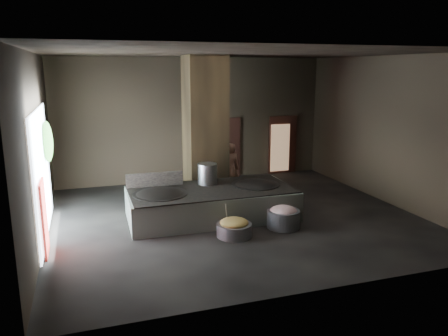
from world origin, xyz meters
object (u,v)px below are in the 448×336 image
object	(u,v)px
wok_left	(160,197)
wok_right	(255,187)
veg_basin	(234,230)
stock_pot	(207,174)
meat_basin	(283,219)
cook	(230,169)
hearth_platform	(211,204)

from	to	relation	value
wok_left	wok_right	world-z (taller)	wok_left
veg_basin	stock_pot	bearing A→B (deg)	92.44
wok_right	meat_basin	world-z (taller)	wok_right
cook	hearth_platform	bearing A→B (deg)	62.09
wok_left	hearth_platform	bearing A→B (deg)	1.97
hearth_platform	stock_pot	world-z (taller)	stock_pot
veg_basin	wok_left	bearing A→B (deg)	136.72
wok_left	veg_basin	size ratio (longest dim) A/B	1.64
hearth_platform	cook	bearing A→B (deg)	59.83
hearth_platform	cook	distance (m)	2.43
wok_left	wok_right	size ratio (longest dim) A/B	1.07
hearth_platform	meat_basin	xyz separation A→B (m)	(1.57, -1.37, -0.16)
hearth_platform	stock_pot	bearing A→B (deg)	86.22
wok_left	wok_right	xyz separation A→B (m)	(2.80, 0.10, 0.00)
wok_left	cook	bearing A→B (deg)	37.65
meat_basin	wok_right	bearing A→B (deg)	98.97
cook	wok_right	bearing A→B (deg)	96.57
hearth_platform	wok_left	size ratio (longest dim) A/B	3.17
stock_pot	cook	xyz separation A→B (m)	(1.20, 1.48, -0.26)
cook	meat_basin	xyz separation A→B (m)	(0.32, -3.40, -0.63)
meat_basin	cook	bearing A→B (deg)	95.45
stock_pot	cook	size ratio (longest dim) A/B	0.35
veg_basin	meat_basin	distance (m)	1.45
stock_pot	hearth_platform	bearing A→B (deg)	-95.19
hearth_platform	meat_basin	size ratio (longest dim) A/B	5.33
wok_right	veg_basin	world-z (taller)	wok_right
hearth_platform	wok_left	xyz separation A→B (m)	(-1.45, -0.05, 0.35)
cook	veg_basin	xyz separation A→B (m)	(-1.11, -3.58, -0.70)
stock_pot	cook	world-z (taller)	cook
wok_left	veg_basin	distance (m)	2.26
hearth_platform	wok_right	world-z (taller)	wok_right
stock_pot	veg_basin	xyz separation A→B (m)	(0.09, -2.10, -0.97)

